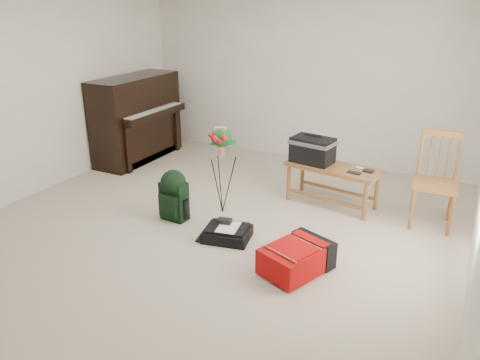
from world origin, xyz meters
The scene contains 10 objects.
floor centered at (0.00, 0.00, 0.00)m, with size 5.00×5.50×0.01m, color #C0B09A.
wall_back centered at (0.00, 2.75, 1.25)m, with size 5.00×0.04×2.50m, color silver.
wall_left centered at (-2.50, 0.00, 1.25)m, with size 0.04×5.50×2.50m, color silver.
piano centered at (-2.19, 1.60, 0.60)m, with size 0.71×1.50×1.25m.
bench centered at (0.76, 1.24, 0.59)m, with size 1.14×0.59×0.83m.
dining_chair centered at (2.06, 1.26, 0.49)m, with size 0.47×0.47×1.02m.
red_suitcase centered at (1.10, -0.28, 0.14)m, with size 0.61×0.75×0.27m.
black_duffel centered at (0.26, -0.07, 0.07)m, with size 0.53×0.45×0.19m.
green_backpack centered at (-0.49, 0.07, 0.32)m, with size 0.30×0.28×0.58m.
flower_stand centered at (-0.11, 0.49, 0.51)m, with size 0.40×0.40×1.04m.
Camera 1 is at (2.32, -3.80, 2.33)m, focal length 35.00 mm.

